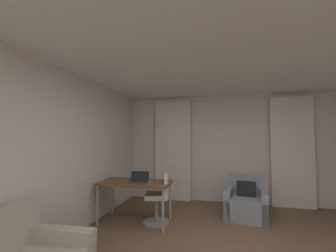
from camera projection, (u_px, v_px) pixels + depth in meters
wall_window at (229, 148)px, 5.34m from camera, size 5.12×0.06×2.60m
wall_left at (47, 157)px, 2.96m from camera, size 0.06×6.12×2.60m
ceiling at (239, 43)px, 2.46m from camera, size 5.12×6.12×0.06m
curtain_left_panel at (173, 150)px, 5.52m from camera, size 0.90×0.06×2.50m
curtain_right_panel at (292, 151)px, 4.90m from camera, size 0.90×0.06×2.50m
armchair at (246, 203)px, 4.28m from camera, size 0.90×0.90×0.77m
desk at (135, 185)px, 4.03m from camera, size 1.30×0.66×0.74m
desk_chair at (159, 202)px, 3.96m from camera, size 0.48×0.48×0.88m
laptop at (141, 180)px, 3.93m from camera, size 0.35×0.28×0.22m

